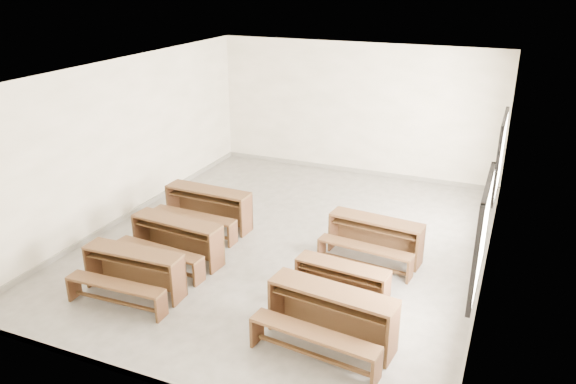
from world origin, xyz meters
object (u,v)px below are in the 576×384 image
at_px(desk_set_5, 374,236).
at_px(desk_set_2, 207,205).
at_px(desk_set_1, 176,238).
at_px(desk_set_4, 341,282).
at_px(desk_set_0, 132,269).
at_px(desk_set_3, 330,313).

bearing_deg(desk_set_5, desk_set_2, -173.90).
distance_m(desk_set_1, desk_set_5, 3.46).
height_order(desk_set_2, desk_set_4, desk_set_2).
height_order(desk_set_0, desk_set_3, desk_set_3).
bearing_deg(desk_set_2, desk_set_4, -23.97).
xyz_separation_m(desk_set_2, desk_set_3, (3.43, -2.59, 0.01)).
xyz_separation_m(desk_set_2, desk_set_4, (3.27, -1.61, -0.08)).
relative_size(desk_set_2, desk_set_3, 0.95).
xyz_separation_m(desk_set_1, desk_set_3, (3.23, -1.17, 0.02)).
xyz_separation_m(desk_set_0, desk_set_1, (0.02, 1.17, 0.02)).
xyz_separation_m(desk_set_3, desk_set_5, (-0.07, 2.59, -0.03)).
bearing_deg(desk_set_5, desk_set_3, -82.43).
relative_size(desk_set_2, desk_set_5, 1.03).
bearing_deg(desk_set_2, desk_set_0, -83.53).
xyz_separation_m(desk_set_1, desk_set_2, (-0.21, 1.42, 0.02)).
relative_size(desk_set_0, desk_set_1, 0.94).
bearing_deg(desk_set_0, desk_set_2, 92.28).
xyz_separation_m(desk_set_1, desk_set_5, (3.15, 1.42, -0.01)).
xyz_separation_m(desk_set_3, desk_set_4, (-0.16, 0.98, -0.09)).
distance_m(desk_set_2, desk_set_5, 3.36).
distance_m(desk_set_3, desk_set_5, 2.60).
relative_size(desk_set_1, desk_set_3, 0.94).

